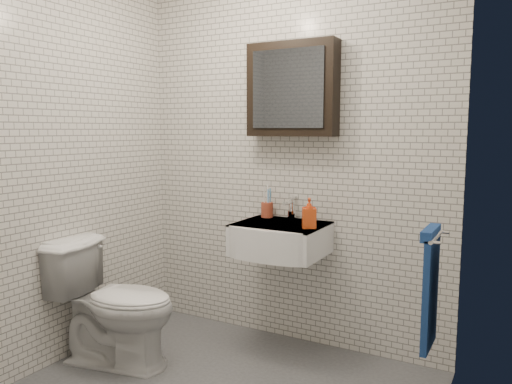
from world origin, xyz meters
TOP-DOWN VIEW (x-y plane):
  - room_shell at (0.00, 0.00)m, footprint 2.22×2.02m
  - washbasin at (0.05, 0.73)m, footprint 0.55×0.50m
  - faucet at (0.05, 0.93)m, footprint 0.06×0.20m
  - mirror_cabinet at (0.05, 0.93)m, footprint 0.60×0.15m
  - towel_rail at (1.04, 0.35)m, footprint 0.09×0.30m
  - toothbrush_cup at (-0.13, 0.93)m, footprint 0.09×0.09m
  - soap_bottle at (0.27, 0.72)m, footprint 0.11×0.11m
  - toilet at (-0.76, 0.13)m, footprint 0.83×0.57m

SIDE VIEW (x-z plane):
  - toilet at x=-0.76m, z-range 0.00..0.77m
  - towel_rail at x=1.04m, z-range 0.43..1.01m
  - washbasin at x=0.05m, z-range 0.66..0.86m
  - toothbrush_cup at x=-0.13m, z-range 0.79..1.02m
  - faucet at x=0.05m, z-range 0.84..0.99m
  - soap_bottle at x=0.27m, z-range 0.85..1.03m
  - room_shell at x=0.00m, z-range 0.21..2.72m
  - mirror_cabinet at x=0.05m, z-range 1.40..2.00m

